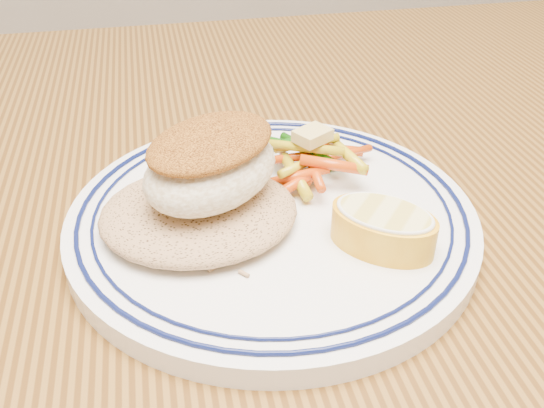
{
  "coord_description": "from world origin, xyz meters",
  "views": [
    {
      "loc": [
        -0.12,
        -0.33,
        0.99
      ],
      "look_at": [
        -0.05,
        -0.01,
        0.77
      ],
      "focal_mm": 40.0,
      "sensor_mm": 36.0,
      "label": 1
    }
  ],
  "objects": [
    {
      "name": "butter_pat",
      "position": [
        -0.01,
        0.03,
        0.8
      ],
      "size": [
        0.03,
        0.03,
        0.01
      ],
      "primitive_type": "cube",
      "rotation": [
        0.0,
        0.0,
        0.54
      ],
      "color": "#DCC36B",
      "rests_on": "vegetable_pile"
    },
    {
      "name": "lemon_wedge",
      "position": [
        0.01,
        -0.06,
        0.78
      ],
      "size": [
        0.08,
        0.08,
        0.03
      ],
      "color": "yellow",
      "rests_on": "plate"
    },
    {
      "name": "dining_table",
      "position": [
        0.0,
        0.0,
        0.65
      ],
      "size": [
        1.5,
        0.9,
        0.75
      ],
      "color": "#503010",
      "rests_on": "ground"
    },
    {
      "name": "rice_pilaf",
      "position": [
        -0.1,
        -0.02,
        0.78
      ],
      "size": [
        0.13,
        0.11,
        0.02
      ],
      "primitive_type": "ellipsoid",
      "color": "#A57D52",
      "rests_on": "plate"
    },
    {
      "name": "fish_fillet",
      "position": [
        -0.09,
        -0.01,
        0.81
      ],
      "size": [
        0.12,
        0.11,
        0.05
      ],
      "color": "#ECE2C3",
      "rests_on": "rice_pilaf"
    },
    {
      "name": "plate",
      "position": [
        -0.05,
        -0.01,
        0.76
      ],
      "size": [
        0.27,
        0.27,
        0.02
      ],
      "color": "white",
      "rests_on": "dining_table"
    },
    {
      "name": "vegetable_pile",
      "position": [
        -0.02,
        0.03,
        0.78
      ],
      "size": [
        0.1,
        0.09,
        0.03
      ],
      "color": "#134E09",
      "rests_on": "plate"
    }
  ]
}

